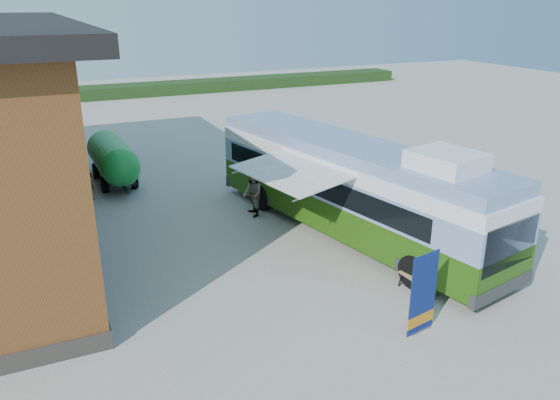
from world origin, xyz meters
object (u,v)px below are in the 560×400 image
picnic_table (429,271)px  person_a (88,181)px  bus (350,184)px  banner (422,300)px  person_b (252,194)px  slurry_tanker (113,158)px

picnic_table → person_a: bearing=120.6°
bus → person_a: bearing=126.2°
bus → banner: bus is taller
picnic_table → person_b: person_b is taller
slurry_tanker → picnic_table: bearing=-65.9°
banner → slurry_tanker: bearing=97.2°
bus → slurry_tanker: (-6.93, 9.58, -0.67)m
person_b → slurry_tanker: (-4.35, 6.53, 0.30)m
bus → picnic_table: 4.75m
person_a → person_b: (5.70, -4.57, 0.07)m
person_a → banner: bearing=-118.5°
bus → banner: 6.57m
bus → person_b: (-2.58, 3.05, -0.97)m
banner → person_b: banner is taller
picnic_table → person_b: 8.04m
bus → person_b: bus is taller
picnic_table → person_b: bearing=105.0°
banner → slurry_tanker: 16.71m
person_a → slurry_tanker: bearing=1.5°
slurry_tanker → person_a: bearing=-126.5°
person_a → person_b: 7.31m
picnic_table → person_a: person_a is taller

